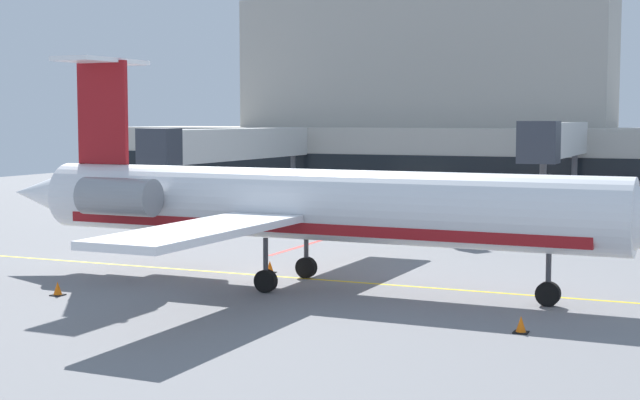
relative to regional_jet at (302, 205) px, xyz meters
The scene contains 12 objects.
ground 4.53m from the regional_jet, 160.32° to the left, with size 120.00×120.00×0.11m.
terminal_building 50.42m from the regional_jet, 101.35° to the left, with size 61.59×15.09×18.17m.
jet_bridge_west 32.01m from the regional_jet, 81.11° to the left, with size 2.40×17.47×6.69m.
jet_bridge_east 34.31m from the regional_jet, 123.66° to the left, with size 2.40×23.43×6.20m.
regional_jet is the anchor object (origin of this frame).
baggage_tug 15.64m from the regional_jet, 79.22° to the left, with size 2.95×3.21×2.19m.
pushback_tractor 22.07m from the regional_jet, 90.47° to the left, with size 2.22×3.74×2.32m.
fuel_tank 31.12m from the regional_jet, 110.32° to the left, with size 6.69×2.63×2.59m.
safety_cone_alpha 13.93m from the regional_jet, 146.88° to the left, with size 0.47×0.47×0.55m.
safety_cone_bravo 11.52m from the regional_jet, 26.24° to the right, with size 0.47×0.47×0.55m.
safety_cone_charlie 4.75m from the regional_jet, 138.04° to the left, with size 0.47×0.47×0.55m.
safety_cone_delta 10.14m from the regional_jet, 143.98° to the right, with size 0.47×0.47×0.55m.
Camera 1 is at (18.71, -35.59, 6.82)m, focal length 52.86 mm.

